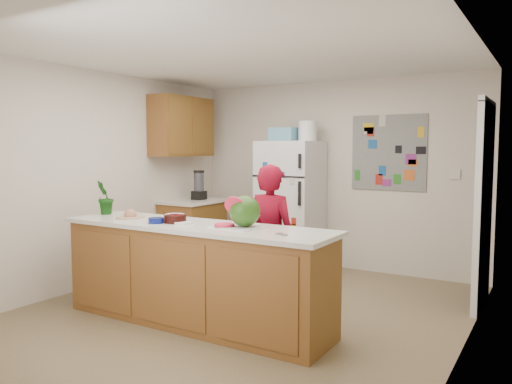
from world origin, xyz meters
The scene contains 26 objects.
floor centered at (0.00, 0.00, -0.01)m, with size 4.00×4.50×0.02m, color brown.
wall_back centered at (0.00, 2.26, 1.25)m, with size 4.00×0.02×2.50m, color beige.
wall_left centered at (-2.01, 0.00, 1.25)m, with size 0.02×4.50×2.50m, color beige.
wall_right centered at (2.01, 0.00, 1.25)m, with size 0.02×4.50×2.50m, color beige.
ceiling centered at (0.00, 0.00, 2.51)m, with size 4.00×4.50×0.02m, color white.
doorway centered at (1.99, 1.45, 1.02)m, with size 0.03×0.85×2.04m, color black.
peninsula_base centered at (-0.20, -0.50, 0.44)m, with size 2.60×0.62×0.88m, color brown.
peninsula_top centered at (-0.20, -0.50, 0.90)m, with size 2.68×0.70×0.04m, color silver.
side_counter_base centered at (-1.69, 1.35, 0.43)m, with size 0.60×0.80×0.86m, color brown.
side_counter_top centered at (-1.69, 1.35, 0.88)m, with size 0.64×0.84×0.04m, color silver.
upper_cabinets centered at (-1.82, 1.30, 1.90)m, with size 0.35×1.00×0.80m, color brown.
refrigerator centered at (-0.45, 1.88, 0.85)m, with size 0.75×0.70×1.70m, color silver.
fridge_top_bin centered at (-0.55, 1.88, 1.79)m, with size 0.35×0.28×0.18m, color #5999B2.
photo_collage centered at (0.75, 2.24, 1.55)m, with size 0.95×0.01×0.95m, color slate.
person centered at (0.25, 0.11, 0.73)m, with size 0.53×0.35×1.45m, color maroon.
blender_appliance centered at (-1.64, 1.43, 1.09)m, with size 0.14×0.14×0.38m, color black.
cutting_board centered at (0.26, -0.48, 0.93)m, with size 0.41×0.31×0.01m, color silver.
watermelon centered at (0.32, -0.46, 1.07)m, with size 0.27×0.27×0.27m, color #315118.
watermelon_slice centered at (0.15, -0.53, 0.94)m, with size 0.18×0.18×0.02m, color red.
cherry_bowl centered at (-0.40, -0.53, 0.96)m, with size 0.20×0.20×0.07m, color black.
white_bowl centered at (-0.50, -0.41, 0.95)m, with size 0.19×0.19×0.06m, color silver.
cobalt_bowl centered at (-0.53, -0.64, 0.95)m, with size 0.14×0.14×0.05m, color #0A135A.
plate centered at (-0.98, -0.51, 0.93)m, with size 0.28×0.28×0.02m, color beige.
paper_towel centered at (-0.30, -0.54, 0.93)m, with size 0.16×0.14×0.02m, color silver.
keys centered at (0.76, -0.61, 0.93)m, with size 0.10×0.04×0.01m, color gray.
potted_plant centered at (-1.40, -0.45, 1.10)m, with size 0.20×0.16×0.35m, color #143D0B.
Camera 1 is at (2.59, -4.02, 1.59)m, focal length 35.00 mm.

